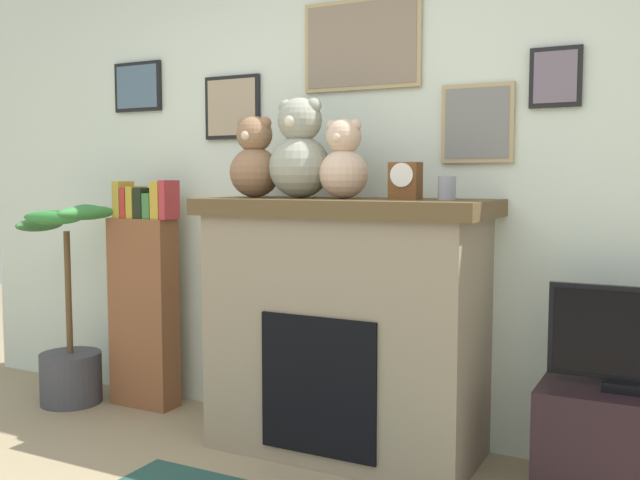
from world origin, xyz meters
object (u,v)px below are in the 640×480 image
object	(u,v)px
fireplace	(346,325)
potted_plant	(70,339)
teddy_bear_brown	(255,161)
tv_stand	(627,449)
mantel_clock	(405,181)
teddy_bear_cream	(344,163)
teddy_bear_tan	(300,153)
bookshelf	(144,301)
television	(631,341)
candle_jar	(447,188)

from	to	relation	value
fireplace	potted_plant	size ratio (longest dim) A/B	1.19
teddy_bear_brown	tv_stand	bearing A→B (deg)	0.34
mantel_clock	teddy_bear_cream	distance (m)	0.32
teddy_bear_tan	fireplace	bearing A→B (deg)	4.38
bookshelf	teddy_bear_tan	distance (m)	1.37
tv_stand	television	bearing A→B (deg)	-90.00
potted_plant	teddy_bear_tan	xyz separation A→B (m)	(1.51, 0.06, 1.06)
potted_plant	teddy_bear_brown	distance (m)	1.62
teddy_bear_tan	mantel_clock	bearing A→B (deg)	-0.10
candle_jar	teddy_bear_cream	distance (m)	0.51
teddy_bear_brown	teddy_bear_cream	world-z (taller)	teddy_bear_brown
fireplace	potted_plant	xyz separation A→B (m)	(-1.75, -0.08, -0.24)
tv_stand	mantel_clock	size ratio (longest dim) A/B	4.12
mantel_clock	potted_plant	bearing A→B (deg)	-178.37
mantel_clock	teddy_bear_brown	world-z (taller)	teddy_bear_brown
teddy_bear_brown	potted_plant	bearing A→B (deg)	-177.28
television	mantel_clock	size ratio (longest dim) A/B	3.79
television	teddy_bear_tan	distance (m)	1.68
bookshelf	television	xyz separation A→B (m)	(2.59, -0.10, 0.06)
potted_plant	mantel_clock	size ratio (longest dim) A/B	6.96
television	mantel_clock	world-z (taller)	mantel_clock
mantel_clock	teddy_bear_brown	xyz separation A→B (m)	(-0.80, 0.00, 0.10)
candle_jar	mantel_clock	distance (m)	0.20
teddy_bear_tan	teddy_bear_cream	world-z (taller)	teddy_bear_tan
fireplace	teddy_bear_brown	world-z (taller)	teddy_bear_brown
mantel_clock	fireplace	bearing A→B (deg)	176.35
candle_jar	teddy_bear_tan	distance (m)	0.75
teddy_bear_brown	candle_jar	bearing A→B (deg)	0.03
teddy_bear_tan	teddy_bear_cream	xyz separation A→B (m)	(0.23, 0.00, -0.05)
tv_stand	teddy_bear_brown	bearing A→B (deg)	-179.66
fireplace	candle_jar	xyz separation A→B (m)	(0.50, -0.02, 0.66)
fireplace	mantel_clock	bearing A→B (deg)	-3.65
mantel_clock	tv_stand	bearing A→B (deg)	0.68
fireplace	tv_stand	world-z (taller)	fireplace
bookshelf	television	bearing A→B (deg)	-2.25
fireplace	bookshelf	world-z (taller)	bookshelf
mantel_clock	teddy_bear_brown	size ratio (longest dim) A/B	0.42
candle_jar	teddy_bear_cream	world-z (taller)	teddy_bear_cream
teddy_bear_tan	teddy_bear_brown	bearing A→B (deg)	179.98
television	bookshelf	bearing A→B (deg)	177.75
teddy_bear_brown	teddy_bear_cream	xyz separation A→B (m)	(0.49, 0.00, -0.01)
mantel_clock	teddy_bear_tan	xyz separation A→B (m)	(-0.54, 0.00, 0.13)
bookshelf	teddy_bear_tan	xyz separation A→B (m)	(1.09, -0.11, 0.82)
teddy_bear_brown	television	bearing A→B (deg)	0.29
teddy_bear_tan	teddy_bear_cream	distance (m)	0.24
bookshelf	candle_jar	world-z (taller)	candle_jar
candle_jar	teddy_bear_brown	size ratio (longest dim) A/B	0.26
candle_jar	mantel_clock	world-z (taller)	mantel_clock
potted_plant	mantel_clock	bearing A→B (deg)	1.63
tv_stand	teddy_bear_tan	bearing A→B (deg)	-179.60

